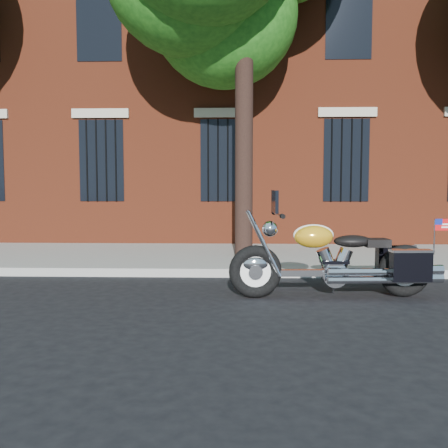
{
  "coord_description": "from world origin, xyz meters",
  "views": [
    {
      "loc": [
        0.43,
        -7.22,
        1.59
      ],
      "look_at": [
        0.17,
        0.8,
        0.97
      ],
      "focal_mm": 40.0,
      "sensor_mm": 36.0,
      "label": 1
    }
  ],
  "objects": [
    {
      "name": "motorcycle",
      "position": [
        1.86,
        -0.19,
        0.51
      ],
      "size": [
        3.03,
        0.95,
        1.52
      ],
      "rotation": [
        0.0,
        0.0,
        0.06
      ],
      "color": "black",
      "rests_on": "ground"
    },
    {
      "name": "sidewalk",
      "position": [
        0.0,
        3.26,
        0.07
      ],
      "size": [
        40.0,
        3.6,
        0.15
      ],
      "primitive_type": "cube",
      "color": "gray",
      "rests_on": "ground"
    },
    {
      "name": "ground",
      "position": [
        0.0,
        0.0,
        0.0
      ],
      "size": [
        120.0,
        120.0,
        0.0
      ],
      "primitive_type": "plane",
      "color": "black",
      "rests_on": "ground"
    },
    {
      "name": "curb",
      "position": [
        0.0,
        1.38,
        0.07
      ],
      "size": [
        40.0,
        0.16,
        0.15
      ],
      "primitive_type": "cube",
      "color": "gray",
      "rests_on": "ground"
    },
    {
      "name": "building",
      "position": [
        0.0,
        10.06,
        6.0
      ],
      "size": [
        26.0,
        10.08,
        12.0
      ],
      "color": "maroon",
      "rests_on": "ground"
    }
  ]
}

